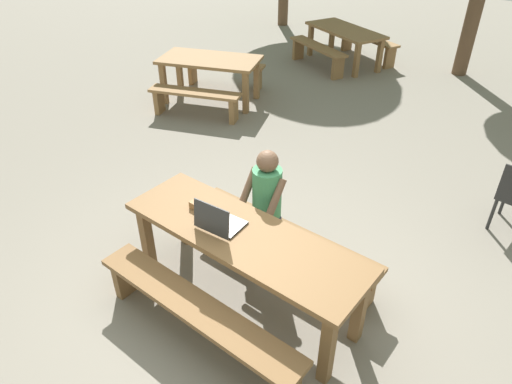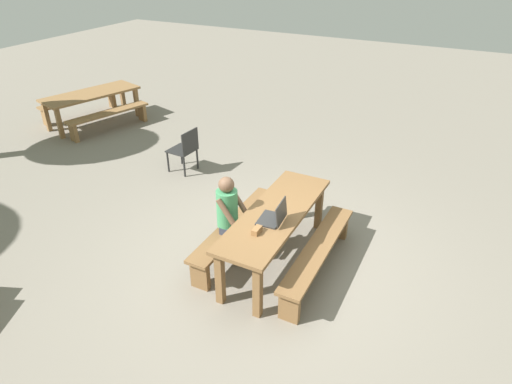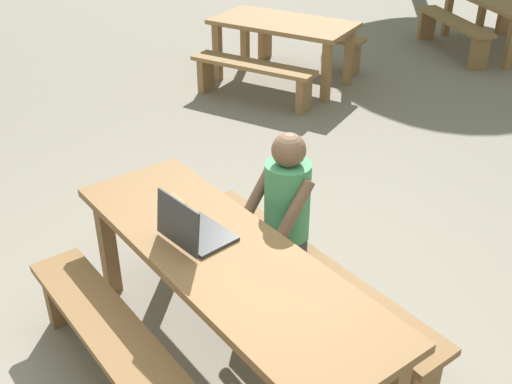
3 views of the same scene
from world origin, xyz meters
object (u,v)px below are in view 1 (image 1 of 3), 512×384
picnic_table_front (243,244)px  small_pouch (198,206)px  laptop (218,222)px  picnic_table_rear (210,65)px  picnic_table_mid (345,34)px  person_seated (264,201)px

picnic_table_front → small_pouch: 0.54m
laptop → picnic_table_rear: size_ratio=0.20×
picnic_table_front → small_pouch: bearing=179.2°
small_pouch → picnic_table_front: bearing=-0.8°
picnic_table_front → picnic_table_mid: (-2.59, 6.31, -0.06)m
small_pouch → picnic_table_mid: small_pouch is taller
person_seated → small_pouch: bearing=-120.2°
picnic_table_mid → laptop: bearing=-46.7°
small_pouch → picnic_table_mid: 6.64m
picnic_table_front → laptop: laptop is taller
person_seated → picnic_table_rear: (-3.17, 2.61, -0.07)m
picnic_table_mid → picnic_table_front: bearing=-44.9°
laptop → picnic_table_mid: laptop is taller
laptop → small_pouch: bearing=-19.1°
picnic_table_rear → person_seated: bearing=-62.0°
picnic_table_front → picnic_table_rear: picnic_table_front is taller
picnic_table_front → picnic_table_rear: bearing=136.8°
laptop → person_seated: person_seated is taller
laptop → picnic_table_mid: (-2.39, 6.38, -0.24)m
picnic_table_mid → picnic_table_rear: (-0.78, -3.14, 0.03)m
laptop → small_pouch: 0.33m
laptop → picnic_table_rear: bearing=-50.6°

